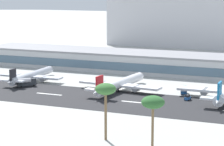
% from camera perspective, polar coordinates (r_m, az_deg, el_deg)
% --- Properties ---
extents(ground_plane, '(1400.00, 1400.00, 0.00)m').
position_cam_1_polar(ground_plane, '(191.11, 2.50, -3.53)').
color(ground_plane, '#A8A8A3').
extents(runway_strip, '(800.00, 36.27, 0.08)m').
position_cam_1_polar(runway_strip, '(192.30, 2.64, -3.44)').
color(runway_strip, '#262628').
rests_on(runway_strip, ground_plane).
extents(runway_centreline_dash_3, '(12.00, 1.20, 0.01)m').
position_cam_1_polar(runway_centreline_dash_3, '(208.18, -7.37, -2.46)').
color(runway_centreline_dash_3, white).
rests_on(runway_centreline_dash_3, runway_strip).
extents(runway_centreline_dash_4, '(12.00, 1.20, 0.01)m').
position_cam_1_polar(runway_centreline_dash_4, '(192.12, 2.78, -3.44)').
color(runway_centreline_dash_4, white).
rests_on(runway_centreline_dash_4, runway_strip).
extents(terminal_building, '(198.50, 27.75, 10.34)m').
position_cam_1_polar(terminal_building, '(260.41, 5.00, 1.22)').
color(terminal_building, '#B7BABC').
rests_on(terminal_building, ground_plane).
extents(distant_hotel_block, '(108.69, 27.06, 43.52)m').
position_cam_1_polar(distant_hotel_block, '(377.94, 7.83, 6.40)').
color(distant_hotel_block, '#BCBCC1').
rests_on(distant_hotel_block, ground_plane).
extents(airliner_black_tail_gate_0, '(31.80, 41.64, 8.69)m').
position_cam_1_polar(airliner_black_tail_gate_0, '(236.52, -9.55, -0.36)').
color(airliner_black_tail_gate_0, silver).
rests_on(airliner_black_tail_gate_0, ground_plane).
extents(airliner_red_tail_gate_1, '(38.29, 45.56, 9.52)m').
position_cam_1_polar(airliner_red_tail_gate_1, '(211.78, 0.77, -1.35)').
color(airliner_red_tail_gate_1, white).
rests_on(airliner_red_tail_gate_1, ground_plane).
extents(service_baggage_tug_0, '(2.33, 3.42, 2.20)m').
position_cam_1_polar(service_baggage_tug_0, '(197.70, 8.84, -2.88)').
color(service_baggage_tug_0, '#23569E').
rests_on(service_baggage_tug_0, ground_plane).
extents(service_box_truck_1, '(3.88, 6.41, 3.25)m').
position_cam_1_polar(service_box_truck_1, '(209.36, 8.42, -1.94)').
color(service_box_truck_1, '#23569E').
rests_on(service_box_truck_1, ground_plane).
extents(service_fuel_truck_2, '(7.44, 8.20, 3.95)m').
position_cam_1_polar(service_fuel_truck_2, '(225.09, -9.97, -1.09)').
color(service_fuel_truck_2, '#2D3338').
rests_on(service_fuel_truck_2, ground_plane).
extents(palm_tree_1, '(6.39, 6.39, 15.78)m').
position_cam_1_polar(palm_tree_1, '(132.36, 4.82, -3.55)').
color(palm_tree_1, brown).
rests_on(palm_tree_1, ground_plane).
extents(palm_tree_2, '(6.20, 6.20, 17.13)m').
position_cam_1_polar(palm_tree_2, '(142.01, -0.75, -2.08)').
color(palm_tree_2, brown).
rests_on(palm_tree_2, ground_plane).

